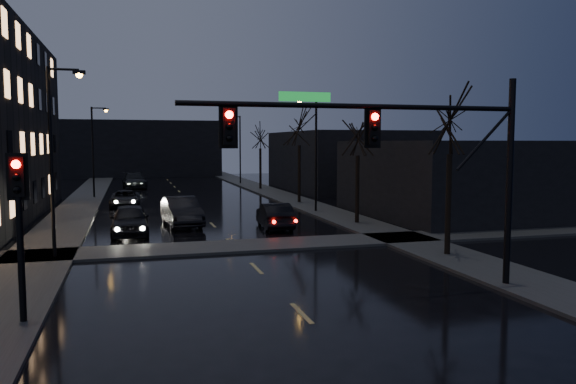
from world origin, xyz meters
TOP-DOWN VIEW (x-y plane):
  - sidewalk_left at (-8.50, 35.00)m, footprint 3.00×140.00m
  - sidewalk_right at (8.50, 35.00)m, footprint 3.00×140.00m
  - sidewalk_cross at (0.00, 18.50)m, footprint 40.00×3.00m
  - commercial_right_near at (15.50, 26.00)m, footprint 10.00×14.00m
  - commercial_right_far at (17.00, 48.00)m, footprint 12.00×18.00m
  - far_block at (-3.00, 78.00)m, footprint 22.00×10.00m
  - signal_mast at (3.85, 9.00)m, footprint 11.11×0.41m
  - signal_pole_left at (-7.50, 8.99)m, footprint 0.35×0.41m
  - tree_near at (8.40, 14.00)m, footprint 3.52×3.52m
  - tree_mid_a at (8.40, 24.00)m, footprint 3.30×3.30m
  - tree_mid_b at (8.40, 36.00)m, footprint 3.74×3.74m
  - tree_far at (8.40, 50.00)m, footprint 3.43×3.43m
  - streetlight_l_near at (-7.58, 18.00)m, footprint 1.53×0.28m
  - streetlight_l_far at (-7.58, 45.00)m, footprint 1.53×0.28m
  - streetlight_r_mid at (7.58, 30.00)m, footprint 1.53×0.28m
  - streetlight_r_far at (7.58, 58.00)m, footprint 1.53×0.28m
  - oncoming_car_a at (-4.74, 23.58)m, footprint 1.97×4.80m
  - oncoming_car_b at (-1.80, 26.24)m, footprint 2.23×5.28m
  - oncoming_car_c at (-5.10, 36.96)m, footprint 2.27×4.70m
  - oncoming_car_d at (-4.27, 55.42)m, footprint 2.78×5.86m
  - lead_car at (3.22, 23.71)m, footprint 1.88×4.57m

SIDE VIEW (x-z plane):
  - sidewalk_left at x=-8.50m, z-range 0.00..0.12m
  - sidewalk_right at x=8.50m, z-range 0.00..0.12m
  - sidewalk_cross at x=0.00m, z-range 0.00..0.12m
  - oncoming_car_c at x=-5.10m, z-range 0.00..1.29m
  - lead_car at x=3.22m, z-range 0.00..1.47m
  - oncoming_car_a at x=-4.74m, z-range 0.00..1.63m
  - oncoming_car_d at x=-4.27m, z-range 0.00..1.65m
  - oncoming_car_b at x=-1.80m, z-range 0.00..1.69m
  - commercial_right_near at x=15.50m, z-range 0.00..5.00m
  - commercial_right_far at x=17.00m, z-range 0.00..6.00m
  - signal_pole_left at x=-7.50m, z-range 0.75..5.27m
  - far_block at x=-3.00m, z-range 0.00..8.00m
  - streetlight_l_near at x=-7.58m, z-range 0.77..8.77m
  - streetlight_l_far at x=-7.58m, z-range 0.77..8.77m
  - streetlight_r_mid at x=7.58m, z-range 0.77..8.77m
  - streetlight_r_far at x=7.58m, z-range 0.77..8.77m
  - signal_mast at x=3.85m, z-range 1.37..8.37m
  - tree_mid_a at x=8.40m, z-range 2.04..9.61m
  - tree_far at x=8.40m, z-range 2.12..10.00m
  - tree_near at x=8.40m, z-range 2.18..10.26m
  - tree_mid_b at x=8.40m, z-range 2.32..10.90m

